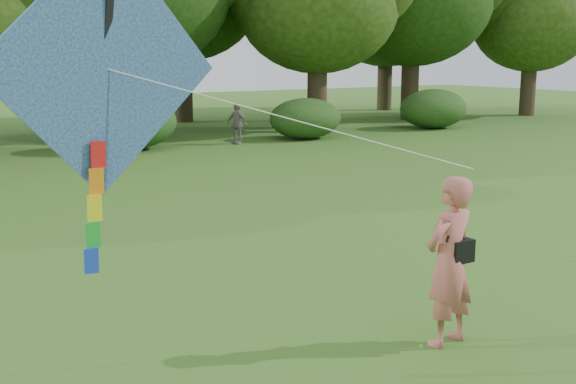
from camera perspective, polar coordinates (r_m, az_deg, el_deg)
ground at (r=8.64m, az=10.84°, el=-11.55°), size 100.00×100.00×0.00m
man_kite_flyer at (r=8.32m, az=12.62°, el=-5.39°), size 0.78×0.58×1.95m
bystander_right at (r=26.46m, az=-4.07°, el=5.41°), size 0.70×0.94×1.49m
crossbody_bag at (r=8.35m, az=13.37°, el=-4.45°), size 0.43×0.20×0.74m
flying_kite at (r=7.11m, az=-14.23°, el=9.11°), size 4.96×1.47×3.23m
shrub_band at (r=23.97m, az=-20.77°, el=4.43°), size 39.15×3.22×1.88m
fallen_leaves at (r=11.20m, az=-5.34°, el=-6.10°), size 10.33×13.16×0.01m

